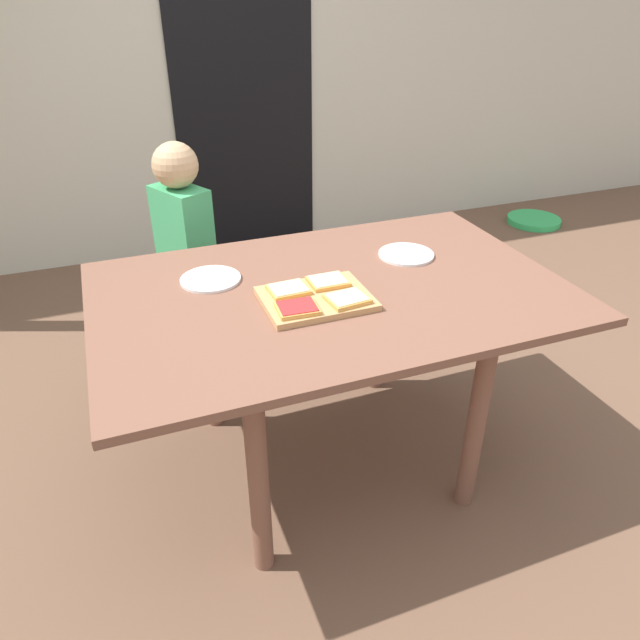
% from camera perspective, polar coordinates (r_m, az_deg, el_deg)
% --- Properties ---
extents(ground_plane, '(16.00, 16.00, 0.00)m').
position_cam_1_polar(ground_plane, '(2.33, 0.91, -13.25)').
color(ground_plane, brown).
extents(house_wall_back, '(8.00, 0.20, 2.63)m').
position_cam_1_polar(house_wall_back, '(3.95, -12.81, 25.51)').
color(house_wall_back, beige).
rests_on(house_wall_back, ground).
extents(house_door, '(0.90, 0.02, 2.00)m').
position_cam_1_polar(house_door, '(3.95, -7.47, 21.30)').
color(house_door, black).
rests_on(house_door, ground).
extents(dining_table, '(1.51, 0.98, 0.74)m').
position_cam_1_polar(dining_table, '(1.94, 1.07, 0.71)').
color(dining_table, brown).
rests_on(dining_table, ground).
extents(cutting_board, '(0.33, 0.26, 0.02)m').
position_cam_1_polar(cutting_board, '(1.81, -0.40, 2.09)').
color(cutting_board, tan).
rests_on(cutting_board, dining_table).
extents(pizza_slice_far_right, '(0.12, 0.10, 0.02)m').
position_cam_1_polar(pizza_slice_far_right, '(1.88, 0.82, 3.75)').
color(pizza_slice_far_right, gold).
rests_on(pizza_slice_far_right, cutting_board).
extents(pizza_slice_far_left, '(0.12, 0.11, 0.02)m').
position_cam_1_polar(pizza_slice_far_left, '(1.83, -3.10, 3.00)').
color(pizza_slice_far_left, gold).
rests_on(pizza_slice_far_left, cutting_board).
extents(pizza_slice_near_right, '(0.13, 0.11, 0.02)m').
position_cam_1_polar(pizza_slice_near_right, '(1.78, 2.77, 2.10)').
color(pizza_slice_near_right, gold).
rests_on(pizza_slice_near_right, cutting_board).
extents(pizza_slice_near_left, '(0.13, 0.11, 0.02)m').
position_cam_1_polar(pizza_slice_near_left, '(1.73, -2.24, 1.18)').
color(pizza_slice_near_left, gold).
rests_on(pizza_slice_near_left, cutting_board).
extents(plate_white_left, '(0.20, 0.20, 0.01)m').
position_cam_1_polar(plate_white_left, '(1.98, -10.63, 3.94)').
color(plate_white_left, white).
rests_on(plate_white_left, dining_table).
extents(plate_white_right, '(0.20, 0.20, 0.01)m').
position_cam_1_polar(plate_white_right, '(2.15, 8.41, 6.36)').
color(plate_white_right, silver).
rests_on(plate_white_right, dining_table).
extents(child_left, '(0.23, 0.28, 1.08)m').
position_cam_1_polar(child_left, '(2.51, -12.95, 6.55)').
color(child_left, '#354135').
rests_on(child_left, ground).
extents(garden_hose_coil, '(0.39, 0.39, 0.04)m').
position_cam_1_polar(garden_hose_coil, '(4.77, 20.14, 9.12)').
color(garden_hose_coil, '#35C263').
rests_on(garden_hose_coil, ground).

